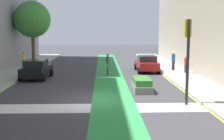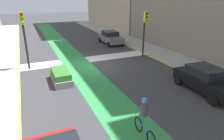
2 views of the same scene
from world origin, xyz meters
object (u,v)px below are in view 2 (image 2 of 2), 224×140
object	(u,v)px
car_grey_left_near	(111,37)
cyclist_in_lane	(144,117)
traffic_signal_near_left	(145,26)
median_planter	(61,76)
traffic_signal_near_right	(24,30)
car_black_left_far	(206,80)

from	to	relation	value
car_grey_left_near	cyclist_in_lane	bearing A→B (deg)	71.04
cyclist_in_lane	car_grey_left_near	bearing A→B (deg)	-108.96
traffic_signal_near_left	cyclist_in_lane	distance (m)	12.33
traffic_signal_near_left	median_planter	bearing A→B (deg)	19.03
traffic_signal_near_right	car_black_left_far	bearing A→B (deg)	138.51
traffic_signal_near_left	car_grey_left_near	distance (m)	6.94
traffic_signal_near_left	car_black_left_far	distance (m)	8.44
traffic_signal_near_left	cyclist_in_lane	world-z (taller)	traffic_signal_near_left
traffic_signal_near_right	cyclist_in_lane	xyz separation A→B (m)	(-4.05, 10.95, -2.22)
traffic_signal_near_right	car_black_left_far	world-z (taller)	traffic_signal_near_right
traffic_signal_near_right	car_black_left_far	distance (m)	13.49
car_black_left_far	median_planter	xyz separation A→B (m)	(8.02, -5.16, -0.40)
traffic_signal_near_right	traffic_signal_near_left	distance (m)	10.56
car_black_left_far	traffic_signal_near_left	bearing A→B (deg)	-94.13
traffic_signal_near_left	traffic_signal_near_right	bearing A→B (deg)	-3.65
car_black_left_far	traffic_signal_near_right	bearing A→B (deg)	-41.49
traffic_signal_near_right	cyclist_in_lane	distance (m)	11.89
car_black_left_far	cyclist_in_lane	xyz separation A→B (m)	(5.90, 2.16, 0.17)
traffic_signal_near_left	car_grey_left_near	size ratio (longest dim) A/B	1.03
traffic_signal_near_left	median_planter	world-z (taller)	traffic_signal_near_left
traffic_signal_near_right	car_grey_left_near	world-z (taller)	traffic_signal_near_right
car_grey_left_near	traffic_signal_near_right	bearing A→B (deg)	30.82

